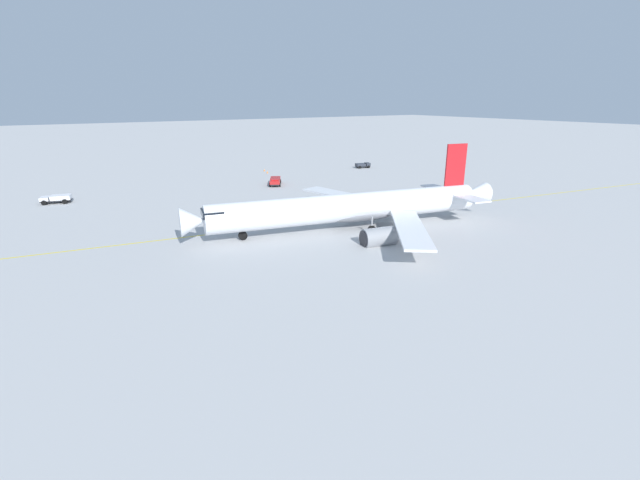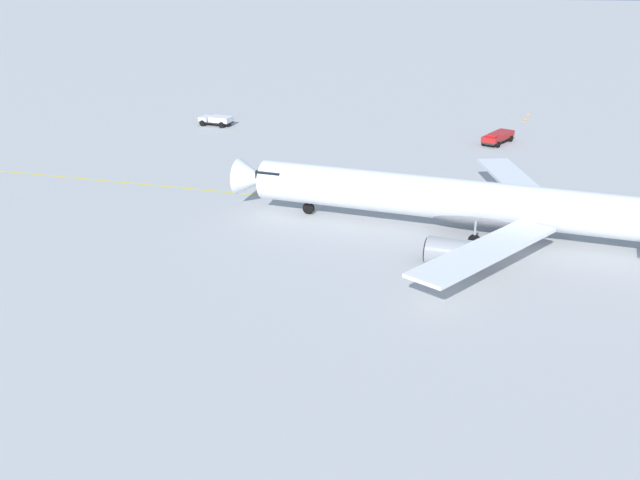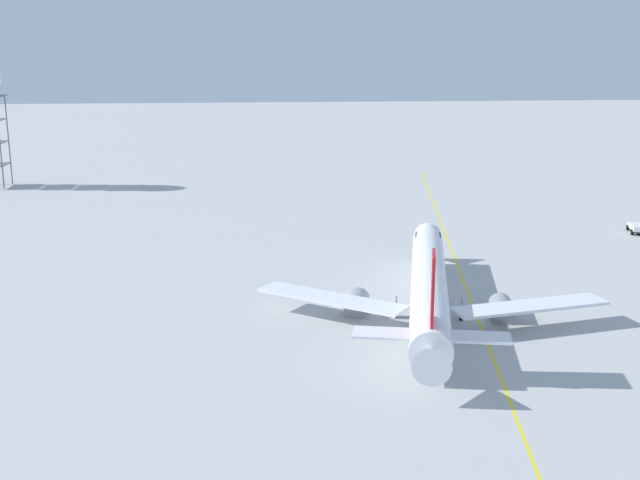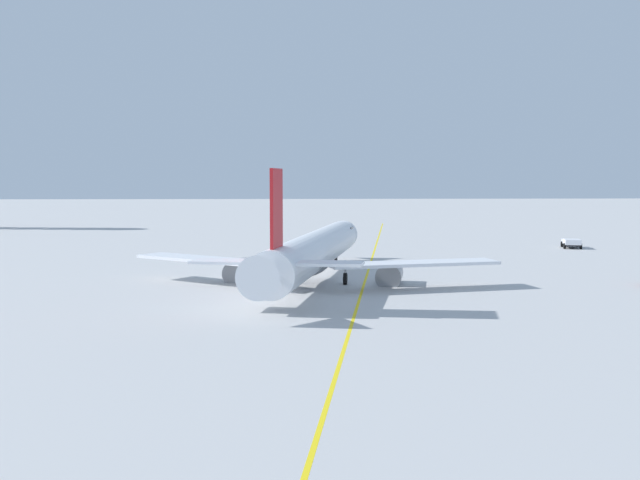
% 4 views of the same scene
% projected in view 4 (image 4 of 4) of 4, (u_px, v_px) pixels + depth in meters
% --- Properties ---
extents(ground_plane, '(600.00, 600.00, 0.00)m').
position_uv_depth(ground_plane, '(314.00, 284.00, 67.43)').
color(ground_plane, '#B2B2B2').
extents(airliner_main, '(42.81, 33.69, 10.85)m').
position_uv_depth(airliner_main, '(314.00, 254.00, 68.59)').
color(airliner_main, white).
rests_on(airliner_main, ground_plane).
extents(pushback_tug_truck, '(4.84, 3.28, 1.30)m').
position_uv_depth(pushback_tug_truck, '(571.00, 242.00, 102.74)').
color(pushback_tug_truck, '#232326').
rests_on(pushback_tug_truck, ground_plane).
extents(taxiway_centreline, '(175.27, 27.55, 0.01)m').
position_uv_depth(taxiway_centreline, '(366.00, 277.00, 72.32)').
color(taxiway_centreline, yellow).
rests_on(taxiway_centreline, ground_plane).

